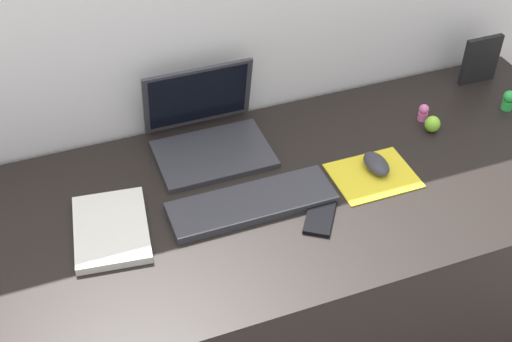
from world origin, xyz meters
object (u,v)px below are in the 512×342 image
Objects in this scene: laptop at (207,128)px; keyboard at (252,203)px; notebook_pad at (111,229)px; toy_figurine_pink at (423,112)px; toy_figurine_lime at (433,124)px; mouse at (376,164)px; cell_phone at (320,216)px; toy_figurine_green at (509,100)px; picture_frame at (481,60)px.

laptop is 0.28m from keyboard.
toy_figurine_pink is (0.92, 0.13, 0.02)m from notebook_pad.
toy_figurine_pink reaches higher than toy_figurine_lime.
cell_phone is at bearing -152.35° from mouse.
keyboard is 6.85× the size of toy_figurine_green.
picture_frame is at bearing 19.17° from notebook_pad.
toy_figurine_lime reaches higher than mouse.
keyboard and notebook_pad have the same top height.
cell_phone is 0.85× the size of picture_frame.
laptop is 0.62m from toy_figurine_pink.
cell_phone is 0.53× the size of notebook_pad.
picture_frame is 3.17× the size of toy_figurine_lime.
laptop is 2.34× the size of cell_phone.
notebook_pad reaches higher than cell_phone.
notebook_pad is 1.18m from toy_figurine_green.
keyboard is 4.27× the size of mouse.
laptop reaches higher than mouse.
mouse is at bearing -167.05° from toy_figurine_green.
laptop is at bearing 170.07° from toy_figurine_pink.
notebook_pad is (-0.31, -0.24, -0.04)m from laptop.
picture_frame is at bearing 89.57° from toy_figurine_green.
notebook_pad is 1.60× the size of picture_frame.
cell_phone is at bearing -154.77° from toy_figurine_lime.
picture_frame is (0.70, 0.38, 0.07)m from cell_phone.
toy_figurine_lime is (0.43, 0.20, 0.02)m from cell_phone.
laptop reaches higher than notebook_pad.
cell_phone is at bearing -7.64° from notebook_pad.
picture_frame is at bearing 33.26° from toy_figurine_lime.
cell_phone is 0.50m from notebook_pad.
toy_figurine_lime reaches higher than notebook_pad.
mouse is 0.75× the size of cell_phone.
mouse is 0.24m from cell_phone.
toy_figurine_pink is (0.61, -0.11, -0.03)m from laptop.
toy_figurine_lime reaches higher than keyboard.
notebook_pad is at bearing -175.41° from toy_figurine_green.
picture_frame is (0.49, 0.27, 0.05)m from mouse.
toy_figurine_pink is at bearing 64.28° from cell_phone.
mouse is at bearing -151.27° from picture_frame.
toy_figurine_pink is at bearing 33.28° from mouse.
toy_figurine_pink is (0.44, 0.26, 0.02)m from cell_phone.
mouse is at bearing 61.25° from cell_phone.
picture_frame reaches higher than cell_phone.
toy_figurine_pink is at bearing 85.88° from toy_figurine_lime.
laptop reaches higher than picture_frame.
toy_figurine_pink is at bearing -9.93° from laptop.
toy_figurine_green reaches higher than notebook_pad.
keyboard is at bearing 1.75° from notebook_pad.
toy_figurine_lime is 0.79× the size of toy_figurine_green.
toy_figurine_pink is at bearing 15.98° from keyboard.
keyboard is at bearing -177.59° from mouse.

